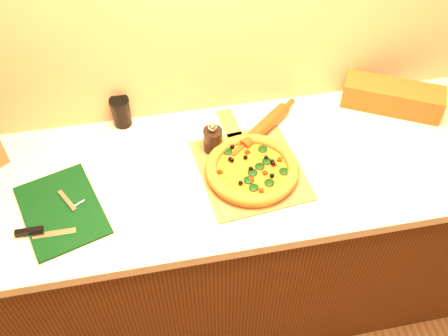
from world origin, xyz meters
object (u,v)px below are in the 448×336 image
(pizza, at_px, (252,169))
(pepper_grinder, at_px, (213,140))
(pizza_peel, at_px, (249,167))
(dark_jar, at_px, (121,112))
(cutting_board, at_px, (61,211))
(rolling_pin, at_px, (264,127))

(pizza, relative_size, pepper_grinder, 2.48)
(pizza_peel, bearing_deg, pizza, -93.27)
(pizza_peel, distance_m, dark_jar, 0.52)
(pepper_grinder, bearing_deg, dark_jar, 146.78)
(cutting_board, relative_size, rolling_pin, 1.26)
(pepper_grinder, bearing_deg, pizza_peel, -44.80)
(cutting_board, distance_m, rolling_pin, 0.77)
(cutting_board, xyz_separation_m, rolling_pin, (0.74, 0.23, 0.02))
(pizza_peel, xyz_separation_m, cutting_board, (-0.64, -0.07, 0.00))
(pizza, xyz_separation_m, rolling_pin, (0.09, 0.20, -0.00))
(rolling_pin, bearing_deg, dark_jar, 163.88)
(pepper_grinder, height_order, rolling_pin, pepper_grinder)
(cutting_board, bearing_deg, pizza_peel, -11.34)
(pizza, distance_m, rolling_pin, 0.22)
(pizza, relative_size, dark_jar, 2.74)
(pepper_grinder, bearing_deg, rolling_pin, 15.23)
(cutting_board, bearing_deg, pizza, -14.47)
(pizza, distance_m, dark_jar, 0.55)
(pizza_peel, bearing_deg, cutting_board, -179.60)
(pizza, height_order, dark_jar, dark_jar)
(pizza_peel, relative_size, pepper_grinder, 4.10)
(pizza, relative_size, cutting_board, 0.83)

